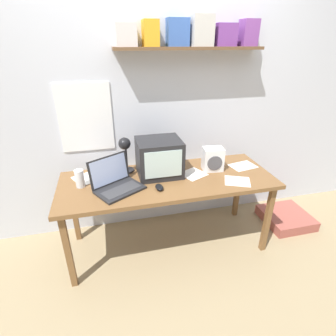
{
  "coord_description": "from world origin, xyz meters",
  "views": [
    {
      "loc": [
        -0.47,
        -1.9,
        1.76
      ],
      "look_at": [
        0.0,
        0.0,
        0.81
      ],
      "focal_mm": 28.0,
      "sensor_mm": 36.0,
      "label": 1
    }
  ],
  "objects_px": {
    "laptop": "(115,181)",
    "floor_cushion": "(286,218)",
    "loose_paper_near_laptop": "(237,181)",
    "desk_lamp": "(125,149)",
    "printed_handout": "(193,174)",
    "juice_glass": "(80,179)",
    "space_heater": "(213,159)",
    "corner_desk": "(168,184)",
    "open_notebook": "(92,177)",
    "loose_paper_near_monitor": "(243,166)",
    "computer_mouse": "(159,187)",
    "crt_monitor": "(159,157)"
  },
  "relations": [
    {
      "from": "open_notebook",
      "to": "loose_paper_near_monitor",
      "type": "distance_m",
      "value": 1.37
    },
    {
      "from": "computer_mouse",
      "to": "open_notebook",
      "type": "height_order",
      "value": "computer_mouse"
    },
    {
      "from": "juice_glass",
      "to": "space_heater",
      "type": "bearing_deg",
      "value": 1.86
    },
    {
      "from": "crt_monitor",
      "to": "juice_glass",
      "type": "bearing_deg",
      "value": -174.36
    },
    {
      "from": "computer_mouse",
      "to": "loose_paper_near_laptop",
      "type": "relative_size",
      "value": 0.42
    },
    {
      "from": "crt_monitor",
      "to": "desk_lamp",
      "type": "xyz_separation_m",
      "value": [
        -0.28,
        0.08,
        0.08
      ]
    },
    {
      "from": "crt_monitor",
      "to": "computer_mouse",
      "type": "distance_m",
      "value": 0.3
    },
    {
      "from": "loose_paper_near_laptop",
      "to": "printed_handout",
      "type": "height_order",
      "value": "same"
    },
    {
      "from": "juice_glass",
      "to": "open_notebook",
      "type": "relative_size",
      "value": 0.4
    },
    {
      "from": "printed_handout",
      "to": "desk_lamp",
      "type": "bearing_deg",
      "value": 164.59
    },
    {
      "from": "crt_monitor",
      "to": "laptop",
      "type": "xyz_separation_m",
      "value": [
        -0.39,
        -0.16,
        -0.09
      ]
    },
    {
      "from": "corner_desk",
      "to": "desk_lamp",
      "type": "xyz_separation_m",
      "value": [
        -0.33,
        0.18,
        0.29
      ]
    },
    {
      "from": "crt_monitor",
      "to": "floor_cushion",
      "type": "bearing_deg",
      "value": -3.55
    },
    {
      "from": "laptop",
      "to": "loose_paper_near_laptop",
      "type": "xyz_separation_m",
      "value": [
        0.99,
        -0.13,
        -0.06
      ]
    },
    {
      "from": "loose_paper_near_monitor",
      "to": "printed_handout",
      "type": "bearing_deg",
      "value": -174.83
    },
    {
      "from": "open_notebook",
      "to": "floor_cushion",
      "type": "height_order",
      "value": "open_notebook"
    },
    {
      "from": "computer_mouse",
      "to": "printed_handout",
      "type": "xyz_separation_m",
      "value": [
        0.34,
        0.18,
        -0.01
      ]
    },
    {
      "from": "printed_handout",
      "to": "corner_desk",
      "type": "bearing_deg",
      "value": -173.65
    },
    {
      "from": "laptop",
      "to": "computer_mouse",
      "type": "bearing_deg",
      "value": -46.2
    },
    {
      "from": "computer_mouse",
      "to": "floor_cushion",
      "type": "xyz_separation_m",
      "value": [
        1.42,
        0.18,
        -0.67
      ]
    },
    {
      "from": "space_heater",
      "to": "printed_handout",
      "type": "relative_size",
      "value": 0.8
    },
    {
      "from": "desk_lamp",
      "to": "computer_mouse",
      "type": "bearing_deg",
      "value": -44.83
    },
    {
      "from": "crt_monitor",
      "to": "juice_glass",
      "type": "xyz_separation_m",
      "value": [
        -0.66,
        -0.07,
        -0.09
      ]
    },
    {
      "from": "laptop",
      "to": "floor_cushion",
      "type": "relative_size",
      "value": 0.95
    },
    {
      "from": "space_heater",
      "to": "loose_paper_near_monitor",
      "type": "height_order",
      "value": "space_heater"
    },
    {
      "from": "corner_desk",
      "to": "computer_mouse",
      "type": "xyz_separation_m",
      "value": [
        -0.11,
        -0.15,
        0.07
      ]
    },
    {
      "from": "printed_handout",
      "to": "floor_cushion",
      "type": "height_order",
      "value": "printed_handout"
    },
    {
      "from": "crt_monitor",
      "to": "desk_lamp",
      "type": "distance_m",
      "value": 0.3
    },
    {
      "from": "loose_paper_near_laptop",
      "to": "printed_handout",
      "type": "relative_size",
      "value": 0.98
    },
    {
      "from": "computer_mouse",
      "to": "floor_cushion",
      "type": "height_order",
      "value": "computer_mouse"
    },
    {
      "from": "corner_desk",
      "to": "laptop",
      "type": "distance_m",
      "value": 0.46
    },
    {
      "from": "juice_glass",
      "to": "space_heater",
      "type": "relative_size",
      "value": 0.69
    },
    {
      "from": "juice_glass",
      "to": "space_heater",
      "type": "distance_m",
      "value": 1.14
    },
    {
      "from": "computer_mouse",
      "to": "loose_paper_near_laptop",
      "type": "distance_m",
      "value": 0.66
    },
    {
      "from": "computer_mouse",
      "to": "floor_cushion",
      "type": "relative_size",
      "value": 0.23
    },
    {
      "from": "open_notebook",
      "to": "loose_paper_near_monitor",
      "type": "xyz_separation_m",
      "value": [
        1.36,
        -0.12,
        0.0
      ]
    },
    {
      "from": "crt_monitor",
      "to": "floor_cushion",
      "type": "relative_size",
      "value": 0.81
    },
    {
      "from": "desk_lamp",
      "to": "space_heater",
      "type": "height_order",
      "value": "desk_lamp"
    },
    {
      "from": "laptop",
      "to": "floor_cushion",
      "type": "height_order",
      "value": "laptop"
    },
    {
      "from": "desk_lamp",
      "to": "printed_handout",
      "type": "distance_m",
      "value": 0.63
    },
    {
      "from": "corner_desk",
      "to": "computer_mouse",
      "type": "relative_size",
      "value": 16.98
    },
    {
      "from": "printed_handout",
      "to": "floor_cushion",
      "type": "distance_m",
      "value": 1.27
    },
    {
      "from": "corner_desk",
      "to": "space_heater",
      "type": "distance_m",
      "value": 0.46
    },
    {
      "from": "corner_desk",
      "to": "loose_paper_near_laptop",
      "type": "height_order",
      "value": "loose_paper_near_laptop"
    },
    {
      "from": "floor_cushion",
      "to": "open_notebook",
      "type": "bearing_deg",
      "value": 175.26
    },
    {
      "from": "computer_mouse",
      "to": "open_notebook",
      "type": "xyz_separation_m",
      "value": [
        -0.52,
        0.34,
        -0.01
      ]
    },
    {
      "from": "open_notebook",
      "to": "space_heater",
      "type": "bearing_deg",
      "value": -6.16
    },
    {
      "from": "printed_handout",
      "to": "floor_cushion",
      "type": "relative_size",
      "value": 0.56
    },
    {
      "from": "juice_glass",
      "to": "computer_mouse",
      "type": "xyz_separation_m",
      "value": [
        0.6,
        -0.19,
        -0.05
      ]
    },
    {
      "from": "laptop",
      "to": "computer_mouse",
      "type": "distance_m",
      "value": 0.35
    }
  ]
}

